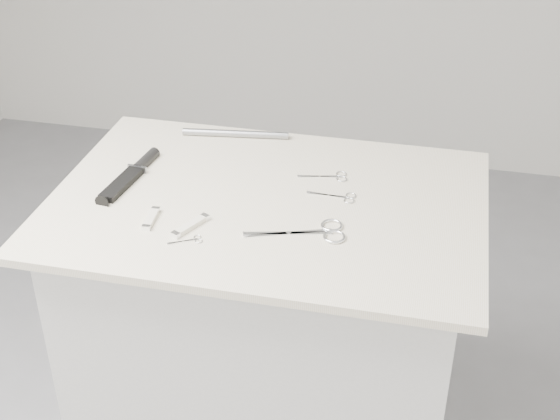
% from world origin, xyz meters
% --- Properties ---
extents(plinth, '(0.90, 0.60, 0.90)m').
position_xyz_m(plinth, '(0.00, 0.00, 0.45)').
color(plinth, silver).
rests_on(plinth, ground).
extents(display_board, '(1.00, 0.70, 0.02)m').
position_xyz_m(display_board, '(0.00, 0.00, 0.91)').
color(display_board, beige).
rests_on(display_board, plinth).
extents(large_shears, '(0.22, 0.12, 0.01)m').
position_xyz_m(large_shears, '(0.14, -0.11, 0.92)').
color(large_shears, white).
rests_on(large_shears, display_board).
extents(embroidery_scissors_a, '(0.12, 0.06, 0.00)m').
position_xyz_m(embroidery_scissors_a, '(0.13, 0.14, 0.92)').
color(embroidery_scissors_a, white).
rests_on(embroidery_scissors_a, display_board).
extents(embroidery_scissors_b, '(0.11, 0.05, 0.00)m').
position_xyz_m(embroidery_scissors_b, '(0.16, 0.05, 0.92)').
color(embroidery_scissors_b, white).
rests_on(embroidery_scissors_b, display_board).
extents(tiny_scissors, '(0.07, 0.05, 0.00)m').
position_xyz_m(tiny_scissors, '(-0.12, -0.20, 0.92)').
color(tiny_scissors, white).
rests_on(tiny_scissors, display_board).
extents(sheathed_knife, '(0.07, 0.25, 0.03)m').
position_xyz_m(sheathed_knife, '(-0.34, 0.04, 0.93)').
color(sheathed_knife, black).
rests_on(sheathed_knife, display_board).
extents(pocket_knife_a, '(0.06, 0.10, 0.01)m').
position_xyz_m(pocket_knife_a, '(-0.13, -0.15, 0.93)').
color(pocket_knife_a, silver).
rests_on(pocket_knife_a, display_board).
extents(pocket_knife_b, '(0.03, 0.09, 0.01)m').
position_xyz_m(pocket_knife_b, '(-0.23, -0.14, 0.93)').
color(pocket_knife_b, silver).
rests_on(pocket_knife_b, display_board).
extents(metal_rail, '(0.28, 0.06, 0.02)m').
position_xyz_m(metal_rail, '(-0.16, 0.30, 0.93)').
color(metal_rail, gray).
rests_on(metal_rail, display_board).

